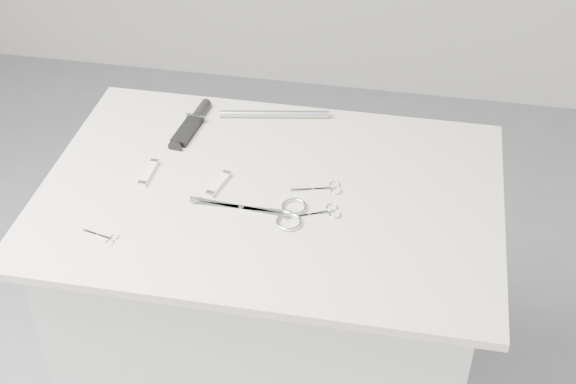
% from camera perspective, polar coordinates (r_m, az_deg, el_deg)
% --- Properties ---
extents(plinth, '(0.90, 0.60, 0.90)m').
position_cam_1_polar(plinth, '(2.07, -1.10, -10.20)').
color(plinth, silver).
rests_on(plinth, ground).
extents(display_board, '(1.00, 0.70, 0.02)m').
position_cam_1_polar(display_board, '(1.75, -1.28, -0.17)').
color(display_board, beige).
rests_on(display_board, plinth).
extents(large_shears, '(0.25, 0.11, 0.01)m').
position_cam_1_polar(large_shears, '(1.68, -1.04, -1.42)').
color(large_shears, silver).
rests_on(large_shears, display_board).
extents(embroidery_scissors_a, '(0.12, 0.07, 0.00)m').
position_cam_1_polar(embroidery_scissors_a, '(1.68, 2.49, -1.47)').
color(embroidery_scissors_a, silver).
rests_on(embroidery_scissors_a, display_board).
extents(embroidery_scissors_b, '(0.11, 0.06, 0.00)m').
position_cam_1_polar(embroidery_scissors_b, '(1.75, 2.66, 0.25)').
color(embroidery_scissors_b, silver).
rests_on(embroidery_scissors_b, display_board).
extents(tiny_scissors, '(0.08, 0.04, 0.00)m').
position_cam_1_polar(tiny_scissors, '(1.67, -12.93, -3.13)').
color(tiny_scissors, silver).
rests_on(tiny_scissors, display_board).
extents(sheathed_knife, '(0.05, 0.19, 0.02)m').
position_cam_1_polar(sheathed_knife, '(1.96, -6.73, 4.96)').
color(sheathed_knife, black).
rests_on(sheathed_knife, display_board).
extents(pocket_knife_a, '(0.02, 0.09, 0.01)m').
position_cam_1_polar(pocket_knife_a, '(1.81, -9.88, 1.36)').
color(pocket_knife_a, silver).
rests_on(pocket_knife_a, display_board).
extents(pocket_knife_b, '(0.04, 0.09, 0.01)m').
position_cam_1_polar(pocket_knife_b, '(1.76, -4.95, 0.59)').
color(pocket_knife_b, silver).
rests_on(pocket_knife_b, display_board).
extents(metal_rail, '(0.27, 0.07, 0.02)m').
position_cam_1_polar(metal_rail, '(1.98, -0.97, 5.56)').
color(metal_rail, gray).
rests_on(metal_rail, display_board).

